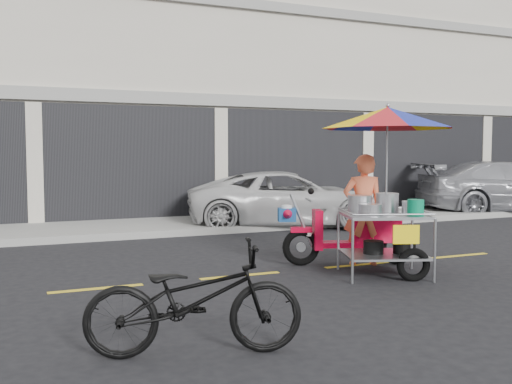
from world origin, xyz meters
name	(u,v)px	position (x,y,z in m)	size (l,w,h in m)	color
ground	(359,265)	(0.00, 0.00, 0.00)	(90.00, 90.00, 0.00)	black
sidewalk	(234,221)	(0.00, 5.50, 0.07)	(45.00, 3.00, 0.15)	gray
shophouse_block	(258,80)	(2.82, 10.59, 4.24)	(36.00, 8.11, 10.40)	beige
centerline	(359,265)	(0.00, 0.00, 0.00)	(42.00, 0.10, 0.01)	gold
white_pickup	(287,199)	(1.03, 4.69, 0.66)	(2.18, 4.72, 1.31)	silver
silver_pickup	(509,187)	(8.13, 4.70, 0.75)	(2.11, 5.19, 1.51)	#A0A1A8
near_bicycle	(194,299)	(-3.53, -2.81, 0.50)	(0.66, 1.88, 0.99)	black
food_vendor_rig	(376,167)	(-0.03, -0.47, 1.55)	(2.42, 2.48, 2.47)	black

